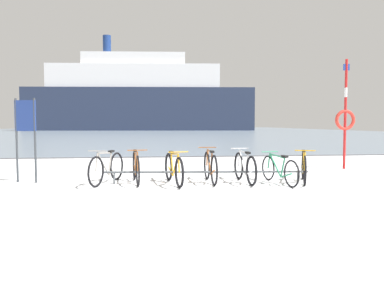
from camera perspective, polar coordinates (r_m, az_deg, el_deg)
The scene contains 12 objects.
ground at distance 59.13m, azimuth -5.22°, elevation 1.90°, with size 80.00×132.00×0.08m.
bike_rack at distance 8.55m, azimuth 2.38°, elevation -4.59°, with size 4.93×0.43×0.31m.
bicycle_0 at distance 8.77m, azimuth -13.59°, elevation -3.79°, with size 0.69×1.69×0.83m.
bicycle_1 at distance 8.69m, azimuth -9.05°, elevation -3.75°, with size 0.46×1.75×0.85m.
bicycle_2 at distance 8.44m, azimuth -2.99°, elevation -4.02°, with size 0.50×1.78×0.82m.
bicycle_3 at distance 8.68m, azimuth 2.97°, elevation -3.73°, with size 0.46×1.68×0.85m.
bicycle_4 at distance 8.77m, azimuth 8.51°, elevation -3.77°, with size 0.46×1.72×0.82m.
bicycle_5 at distance 8.76m, azimuth 13.88°, elevation -4.02°, with size 0.47×1.71×0.75m.
bicycle_6 at distance 9.10m, azimuth 17.62°, elevation -3.59°, with size 0.71×1.63×0.83m.
info_sign at distance 9.52m, azimuth -25.32°, elevation 2.75°, with size 0.54×0.18×2.06m.
rescue_post at distance 12.21m, azimuth 23.52°, elevation 4.11°, with size 0.66×0.10×3.47m.
ferry_ship at distance 76.70m, azimuth -8.53°, elevation 7.23°, with size 47.66×12.95×19.94m.
Camera 1 is at (-0.92, -5.20, 1.45)m, focal length 33.00 mm.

